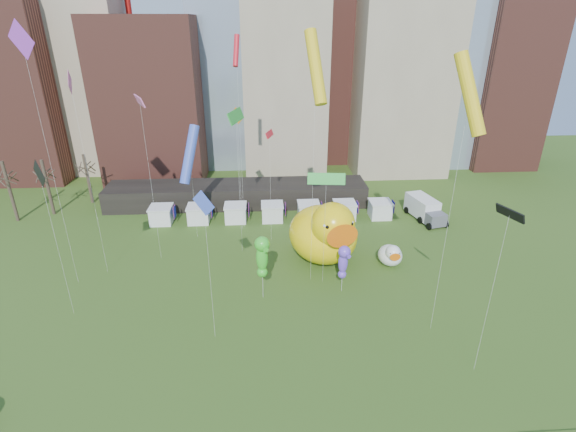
{
  "coord_description": "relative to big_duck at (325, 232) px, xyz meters",
  "views": [
    {
      "loc": [
        -0.26,
        -18.3,
        25.15
      ],
      "look_at": [
        1.57,
        10.69,
        12.0
      ],
      "focal_mm": 27.0,
      "sensor_mm": 36.0,
      "label": 1
    }
  ],
  "objects": [
    {
      "name": "pavilion",
      "position": [
        -10.55,
        17.52,
        -2.06
      ],
      "size": [
        38.0,
        6.0,
        3.2
      ],
      "primitive_type": "cube",
      "color": "black",
      "rests_on": "ground"
    },
    {
      "name": "kite_10",
      "position": [
        -24.86,
        -8.23,
        9.87
      ],
      "size": [
        1.62,
        1.72,
        14.99
      ],
      "color": "silver",
      "rests_on": "ground"
    },
    {
      "name": "kite_9",
      "position": [
        -24.03,
        -0.84,
        15.71
      ],
      "size": [
        0.52,
        2.15,
        21.14
      ],
      "color": "silver",
      "rests_on": "ground"
    },
    {
      "name": "kite_8",
      "position": [
        -5.86,
        5.75,
        9.63
      ],
      "size": [
        1.0,
        2.21,
        13.76
      ],
      "color": "silver",
      "rests_on": "ground"
    },
    {
      "name": "skyline",
      "position": [
        -4.3,
        36.58,
        17.78
      ],
      "size": [
        101.0,
        23.0,
        68.0
      ],
      "color": "brown",
      "rests_on": "ground"
    },
    {
      "name": "big_duck",
      "position": [
        0.0,
        0.0,
        0.0
      ],
      "size": [
        9.33,
        11.14,
        7.98
      ],
      "rotation": [
        0.0,
        0.0,
        0.22
      ],
      "color": "yellow",
      "rests_on": "ground"
    },
    {
      "name": "kite_5",
      "position": [
        -15.23,
        6.92,
        7.18
      ],
      "size": [
        2.91,
        4.04,
        14.22
      ],
      "color": "silver",
      "rests_on": "ground"
    },
    {
      "name": "box_truck",
      "position": [
        15.4,
        10.69,
        -2.16
      ],
      "size": [
        4.01,
        7.26,
        2.92
      ],
      "rotation": [
        0.0,
        0.0,
        0.23
      ],
      "color": "white",
      "rests_on": "ground"
    },
    {
      "name": "kite_2",
      "position": [
        9.49,
        -17.63,
        9.73
      ],
      "size": [
        1.06,
        2.23,
        13.86
      ],
      "color": "silver",
      "rests_on": "ground"
    },
    {
      "name": "kite_13",
      "position": [
        -11.27,
        -12.37,
        8.63
      ],
      "size": [
        1.76,
        1.11,
        13.63
      ],
      "color": "silver",
      "rests_on": "ground"
    },
    {
      "name": "seahorse_green",
      "position": [
        -7.03,
        -6.79,
        1.3
      ],
      "size": [
        1.84,
        2.09,
        6.77
      ],
      "rotation": [
        0.0,
        0.0,
        0.3
      ],
      "color": "silver",
      "rests_on": "ground"
    },
    {
      "name": "kite_12",
      "position": [
        7.9,
        -12.49,
        16.75
      ],
      "size": [
        2.59,
        3.43,
        23.32
      ],
      "color": "silver",
      "rests_on": "ground"
    },
    {
      "name": "vendor_tents",
      "position": [
        -5.54,
        11.52,
        -2.56
      ],
      "size": [
        33.24,
        2.8,
        2.4
      ],
      "color": "white",
      "rests_on": "ground"
    },
    {
      "name": "kite_7",
      "position": [
        -26.47,
        -2.77,
        19.6
      ],
      "size": [
        2.83,
        1.62,
        25.32
      ],
      "color": "silver",
      "rests_on": "ground"
    },
    {
      "name": "kite_6",
      "position": [
        -9.59,
        8.97,
        10.78
      ],
      "size": [
        1.56,
        1.28,
        15.89
      ],
      "color": "silver",
      "rests_on": "ground"
    },
    {
      "name": "bare_trees",
      "position": [
        -36.72,
        16.06,
        0.35
      ],
      "size": [
        8.44,
        6.44,
        8.5
      ],
      "color": "#382B21",
      "rests_on": "ground"
    },
    {
      "name": "kite_3",
      "position": [
        -0.74,
        -4.31,
        7.77
      ],
      "size": [
        3.61,
        0.89,
        12.01
      ],
      "color": "silver",
      "rests_on": "ground"
    },
    {
      "name": "seahorse_purple",
      "position": [
        0.96,
        -6.2,
        0.03
      ],
      "size": [
        1.55,
        1.76,
        5.21
      ],
      "rotation": [
        0.0,
        0.0,
        0.33
      ],
      "color": "silver",
      "rests_on": "ground"
    },
    {
      "name": "kite_1",
      "position": [
        -18.78,
        1.86,
        14.12
      ],
      "size": [
        1.75,
        3.05,
        18.38
      ],
      "color": "silver",
      "rests_on": "ground"
    },
    {
      "name": "kite_4",
      "position": [
        -1.97,
        -3.87,
        17.8
      ],
      "size": [
        2.1,
        3.84,
        24.61
      ],
      "color": "silver",
      "rests_on": "ground"
    },
    {
      "name": "kite_11",
      "position": [
        -9.4,
        2.86,
        12.35
      ],
      "size": [
        1.61,
        4.09,
        16.68
      ],
      "color": "silver",
      "rests_on": "ground"
    },
    {
      "name": "kite_0",
      "position": [
        -9.36,
        9.48,
        18.35
      ],
      "size": [
        0.94,
        2.12,
        23.8
      ],
      "color": "silver",
      "rests_on": "ground"
    },
    {
      "name": "small_duck",
      "position": [
        7.29,
        -1.37,
        -2.36
      ],
      "size": [
        2.76,
        3.69,
        2.83
      ],
      "rotation": [
        0.0,
        0.0,
        -0.03
      ],
      "color": "white",
      "rests_on": "ground"
    }
  ]
}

